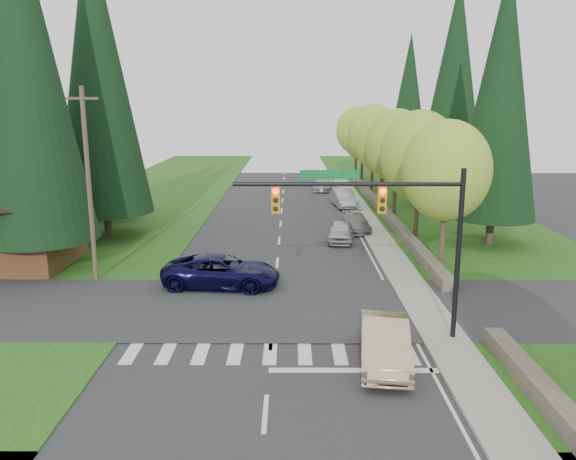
{
  "coord_description": "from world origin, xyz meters",
  "views": [
    {
      "loc": [
        0.74,
        -16.29,
        9.11
      ],
      "look_at": [
        0.64,
        11.82,
        2.8
      ],
      "focal_mm": 35.0,
      "sensor_mm": 36.0,
      "label": 1
    }
  ],
  "objects_px": {
    "suv_navy": "(222,271)",
    "parked_car_e": "(322,184)",
    "sedan_champagne": "(385,343)",
    "parked_car_b": "(356,223)",
    "parked_car_a": "(341,232)",
    "parked_car_c": "(344,198)",
    "parked_car_d": "(342,196)"
  },
  "relations": [
    {
      "from": "parked_car_b",
      "to": "parked_car_e",
      "type": "distance_m",
      "value": 20.02
    },
    {
      "from": "sedan_champagne",
      "to": "parked_car_d",
      "type": "xyz_separation_m",
      "value": [
        1.46,
        33.62,
        -0.09
      ]
    },
    {
      "from": "parked_car_b",
      "to": "suv_navy",
      "type": "bearing_deg",
      "value": -125.1
    },
    {
      "from": "sedan_champagne",
      "to": "parked_car_e",
      "type": "xyz_separation_m",
      "value": [
        0.06,
        41.53,
        -0.14
      ]
    },
    {
      "from": "parked_car_e",
      "to": "parked_car_d",
      "type": "bearing_deg",
      "value": -74.94
    },
    {
      "from": "sedan_champagne",
      "to": "parked_car_d",
      "type": "distance_m",
      "value": 33.65
    },
    {
      "from": "parked_car_c",
      "to": "suv_navy",
      "type": "bearing_deg",
      "value": -117.38
    },
    {
      "from": "parked_car_b",
      "to": "parked_car_e",
      "type": "height_order",
      "value": "parked_car_e"
    },
    {
      "from": "sedan_champagne",
      "to": "parked_car_b",
      "type": "relative_size",
      "value": 1.12
    },
    {
      "from": "parked_car_a",
      "to": "suv_navy",
      "type": "bearing_deg",
      "value": -117.33
    },
    {
      "from": "sedan_champagne",
      "to": "suv_navy",
      "type": "bearing_deg",
      "value": 135.07
    },
    {
      "from": "parked_car_d",
      "to": "parked_car_e",
      "type": "bearing_deg",
      "value": 101.68
    },
    {
      "from": "suv_navy",
      "to": "parked_car_a",
      "type": "bearing_deg",
      "value": -30.16
    },
    {
      "from": "parked_car_d",
      "to": "sedan_champagne",
      "type": "bearing_deg",
      "value": -90.84
    },
    {
      "from": "parked_car_a",
      "to": "parked_car_d",
      "type": "xyz_separation_m",
      "value": [
        1.4,
        15.22,
        0.02
      ]
    },
    {
      "from": "parked_car_a",
      "to": "parked_car_e",
      "type": "height_order",
      "value": "parked_car_a"
    },
    {
      "from": "suv_navy",
      "to": "parked_car_e",
      "type": "distance_m",
      "value": 33.63
    },
    {
      "from": "parked_car_d",
      "to": "parked_car_a",
      "type": "bearing_deg",
      "value": -93.61
    },
    {
      "from": "suv_navy",
      "to": "parked_car_b",
      "type": "relative_size",
      "value": 1.37
    },
    {
      "from": "parked_car_b",
      "to": "parked_car_e",
      "type": "xyz_separation_m",
      "value": [
        -1.4,
        19.97,
        0.03
      ]
    },
    {
      "from": "sedan_champagne",
      "to": "parked_car_b",
      "type": "height_order",
      "value": "sedan_champagne"
    },
    {
      "from": "sedan_champagne",
      "to": "parked_car_b",
      "type": "distance_m",
      "value": 21.61
    },
    {
      "from": "parked_car_a",
      "to": "parked_car_d",
      "type": "relative_size",
      "value": 0.97
    },
    {
      "from": "parked_car_e",
      "to": "parked_car_a",
      "type": "bearing_deg",
      "value": -84.98
    },
    {
      "from": "suv_navy",
      "to": "parked_car_c",
      "type": "bearing_deg",
      "value": -14.79
    },
    {
      "from": "parked_car_b",
      "to": "parked_car_c",
      "type": "height_order",
      "value": "parked_car_c"
    },
    {
      "from": "parked_car_b",
      "to": "parked_car_c",
      "type": "distance_m",
      "value": 10.02
    },
    {
      "from": "parked_car_d",
      "to": "parked_car_e",
      "type": "relative_size",
      "value": 0.92
    },
    {
      "from": "suv_navy",
      "to": "parked_car_c",
      "type": "height_order",
      "value": "suv_navy"
    },
    {
      "from": "suv_navy",
      "to": "parked_car_d",
      "type": "height_order",
      "value": "suv_navy"
    },
    {
      "from": "parked_car_a",
      "to": "parked_car_b",
      "type": "xyz_separation_m",
      "value": [
        1.4,
        3.16,
        -0.06
      ]
    },
    {
      "from": "suv_navy",
      "to": "parked_car_d",
      "type": "distance_m",
      "value": 26.35
    }
  ]
}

